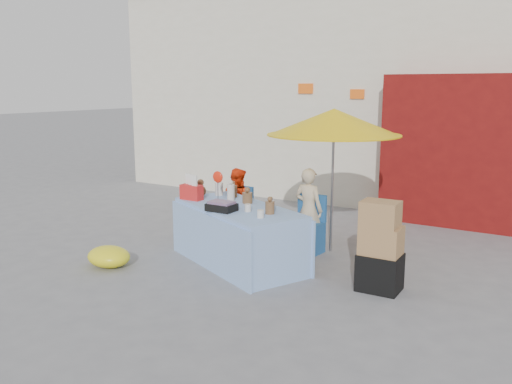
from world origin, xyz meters
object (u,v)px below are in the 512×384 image
Objects in this scene: chair_left at (233,224)px; umbrella at (334,123)px; market_table at (238,234)px; chair_right at (304,236)px; box_stack at (380,250)px; vendor_beige at (308,210)px; vendor_orange at (238,203)px.

umbrella is at bearing 16.44° from chair_left.
market_table is 1.07m from chair_right.
vendor_beige is at bearing 145.31° from box_stack.
umbrella is (1.55, 0.15, 1.32)m from vendor_orange.
umbrella is (0.85, 1.19, 1.48)m from market_table.
umbrella is at bearing 134.78° from box_stack.
vendor_beige is 1.75m from box_stack.
market_table is 1.86× the size of vendor_beige.
market_table is at bearing -125.46° from umbrella.
chair_right is at bearing -136.38° from umbrella.
box_stack is at bearing -24.90° from chair_right.
chair_left is 2.27m from umbrella.
box_stack is at bearing 26.25° from market_table.
box_stack is at bearing -11.71° from chair_left.
box_stack reaches higher than chair_right.
vendor_beige is at bearing -173.97° from vendor_orange.
vendor_orange is at bearing 159.71° from box_stack.
box_stack is (1.43, -0.99, -0.12)m from vendor_beige.
market_table is 2.03× the size of vendor_orange.
vendor_beige reaches higher than chair_left.
vendor_beige is at bearing 87.00° from market_table.
umbrella reaches higher than chair_right.
chair_right is 0.75× the size of vendor_orange.
chair_right is 0.39m from vendor_beige.
market_table is 2.12× the size of box_stack.
market_table is 1.20m from vendor_beige.
chair_left is at bearing 162.26° from box_stack.
vendor_orange is at bearing 148.66° from market_table.
vendor_orange is at bearing 6.03° from vendor_beige.
umbrella is 2.13m from box_stack.
umbrella reaches higher than vendor_orange.
box_stack is (1.13, -1.14, -1.39)m from umbrella.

